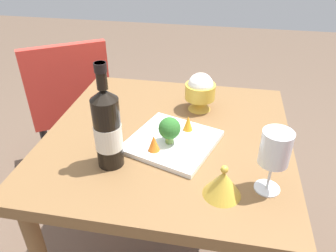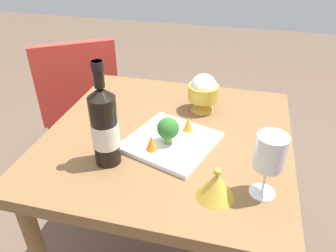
% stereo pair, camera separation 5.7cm
% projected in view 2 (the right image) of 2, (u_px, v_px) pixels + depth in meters
% --- Properties ---
extents(dining_table, '(0.79, 0.79, 0.74)m').
position_uv_depth(dining_table, '(168.00, 157.00, 1.14)').
color(dining_table, brown).
rests_on(dining_table, ground_plane).
extents(chair_by_wall, '(0.55, 0.55, 0.85)m').
position_uv_depth(chair_by_wall, '(79.00, 97.00, 1.76)').
color(chair_by_wall, red).
rests_on(chair_by_wall, ground_plane).
extents(wine_bottle, '(0.08, 0.08, 0.31)m').
position_uv_depth(wine_bottle, '(105.00, 126.00, 0.90)').
color(wine_bottle, black).
rests_on(wine_bottle, dining_table).
extents(wine_glass, '(0.08, 0.08, 0.18)m').
position_uv_depth(wine_glass, '(270.00, 153.00, 0.78)').
color(wine_glass, white).
rests_on(wine_glass, dining_table).
extents(rice_bowl, '(0.11, 0.11, 0.14)m').
position_uv_depth(rice_bowl, '(203.00, 92.00, 1.18)').
color(rice_bowl, gold).
rests_on(rice_bowl, dining_table).
extents(rice_bowl_lid, '(0.10, 0.10, 0.09)m').
position_uv_depth(rice_bowl_lid, '(216.00, 185.00, 0.82)').
color(rice_bowl_lid, gold).
rests_on(rice_bowl_lid, dining_table).
extents(serving_plate, '(0.32, 0.32, 0.02)m').
position_uv_depth(serving_plate, '(171.00, 142.00, 1.03)').
color(serving_plate, white).
rests_on(serving_plate, dining_table).
extents(broccoli_floret, '(0.07, 0.07, 0.09)m').
position_uv_depth(broccoli_floret, '(168.00, 129.00, 0.99)').
color(broccoli_floret, '#729E4C').
rests_on(broccoli_floret, serving_plate).
extents(carrot_garnish_left, '(0.03, 0.03, 0.05)m').
position_uv_depth(carrot_garnish_left, '(188.00, 124.00, 1.06)').
color(carrot_garnish_left, orange).
rests_on(carrot_garnish_left, serving_plate).
extents(carrot_garnish_right, '(0.04, 0.04, 0.05)m').
position_uv_depth(carrot_garnish_right, '(151.00, 142.00, 0.97)').
color(carrot_garnish_right, orange).
rests_on(carrot_garnish_right, serving_plate).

